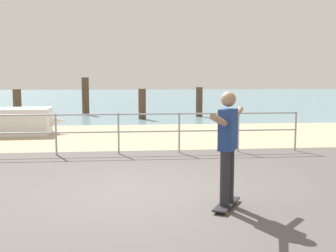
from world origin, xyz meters
The scene contains 10 objects.
ground_plane centered at (0.00, -1.00, 0.00)m, with size 24.00×10.00×0.04m, color #514C49.
beach_strip centered at (0.00, 7.00, 0.00)m, with size 24.00×6.00×0.04m, color tan.
sea_surface centered at (0.00, 35.00, 0.00)m, with size 72.00×50.00×0.04m, color slate.
railing_fence centered at (-2.05, 3.60, 0.70)m, with size 12.34×0.05×1.05m.
skateboard centered at (1.15, -0.94, 0.07)m, with size 0.57×0.79×0.08m.
skateboarder centered at (1.15, -0.94, 1.02)m, with size 0.80×1.30×1.65m.
groyne_post_0 centered at (-5.26, 12.68, 0.70)m, with size 0.37×0.37×1.41m, color #513826.
groyne_post_1 centered at (-2.42, 15.12, 0.97)m, with size 0.37×0.37×1.94m, color #513826.
groyne_post_2 centered at (0.42, 12.39, 0.71)m, with size 0.35×0.35×1.42m, color #513826.
groyne_post_3 centered at (3.26, 13.32, 0.73)m, with size 0.32×0.32×1.47m, color #513826.
Camera 1 is at (-0.31, -6.77, 1.93)m, focal length 44.31 mm.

